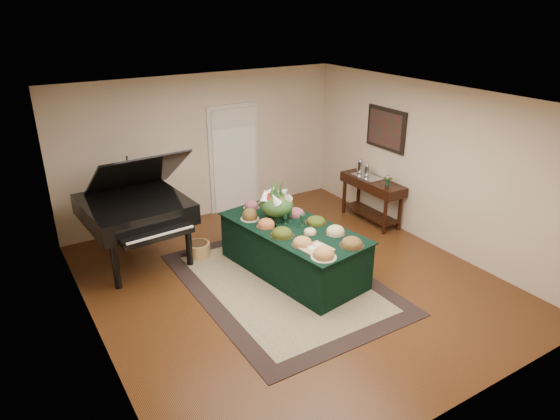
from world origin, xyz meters
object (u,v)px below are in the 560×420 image
floral_centerpiece (277,201)px  grand_piano (135,208)px  buffet_table (293,250)px  mahogany_sideboard (372,189)px

floral_centerpiece → grand_piano: 2.20m
buffet_table → mahogany_sideboard: (2.32, 0.86, 0.26)m
buffet_table → mahogany_sideboard: size_ratio=1.82×
mahogany_sideboard → floral_centerpiece: bearing=-168.1°
floral_centerpiece → buffet_table: bearing=-79.2°
buffet_table → grand_piano: size_ratio=1.32×
buffet_table → mahogany_sideboard: bearing=20.3°
floral_centerpiece → mahogany_sideboard: (2.38, 0.50, -0.43)m
grand_piano → mahogany_sideboard: 4.27m
floral_centerpiece → grand_piano: (-1.81, 1.25, -0.16)m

